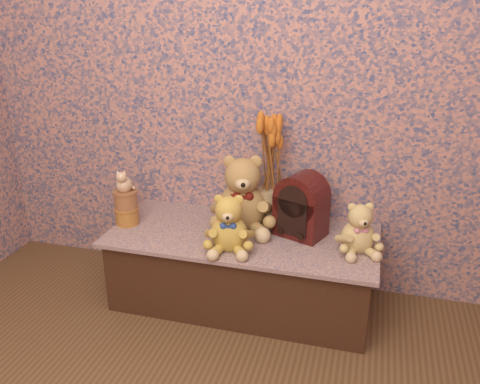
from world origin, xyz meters
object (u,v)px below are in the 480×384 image
(cat_figurine, at_px, (124,180))
(biscuit_tin_lower, at_px, (127,216))
(teddy_large, at_px, (243,189))
(teddy_small, at_px, (359,225))
(cathedral_radio, at_px, (301,205))
(ceramic_vase, at_px, (268,207))
(teddy_medium, at_px, (229,220))

(cat_figurine, bearing_deg, biscuit_tin_lower, 0.00)
(teddy_large, xyz_separation_m, teddy_small, (0.57, -0.10, -0.08))
(teddy_large, xyz_separation_m, cathedral_radio, (0.30, -0.01, -0.05))
(biscuit_tin_lower, distance_m, cat_figurine, 0.20)
(teddy_small, height_order, ceramic_vase, teddy_small)
(teddy_small, height_order, cathedral_radio, cathedral_radio)
(teddy_large, bearing_deg, ceramic_vase, 11.25)
(biscuit_tin_lower, bearing_deg, teddy_large, 11.94)
(cathedral_radio, distance_m, biscuit_tin_lower, 0.89)
(cathedral_radio, relative_size, biscuit_tin_lower, 2.64)
(cathedral_radio, xyz_separation_m, cat_figurine, (-0.88, -0.11, 0.08))
(cathedral_radio, bearing_deg, ceramic_vase, 179.33)
(ceramic_vase, height_order, biscuit_tin_lower, ceramic_vase)
(teddy_medium, xyz_separation_m, cathedral_radio, (0.30, 0.23, 0.01))
(teddy_large, distance_m, cathedral_radio, 0.30)
(teddy_large, height_order, teddy_small, teddy_large)
(teddy_large, relative_size, biscuit_tin_lower, 3.41)
(cathedral_radio, height_order, cat_figurine, cathedral_radio)
(teddy_medium, bearing_deg, cat_figurine, 156.23)
(teddy_large, bearing_deg, cathedral_radio, -17.79)
(teddy_small, height_order, biscuit_tin_lower, teddy_small)
(teddy_medium, bearing_deg, cathedral_radio, 25.31)
(teddy_large, relative_size, cathedral_radio, 1.29)
(teddy_large, height_order, ceramic_vase, teddy_large)
(cathedral_radio, relative_size, ceramic_vase, 1.63)
(cathedral_radio, height_order, biscuit_tin_lower, cathedral_radio)
(teddy_large, distance_m, cat_figurine, 0.59)
(teddy_medium, distance_m, ceramic_vase, 0.33)
(teddy_medium, xyz_separation_m, biscuit_tin_lower, (-0.58, 0.12, -0.10))
(ceramic_vase, bearing_deg, teddy_small, -19.96)
(ceramic_vase, height_order, cat_figurine, cat_figurine)
(ceramic_vase, xyz_separation_m, cat_figurine, (-0.70, -0.18, 0.14))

